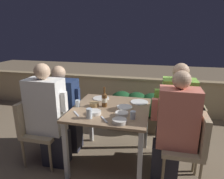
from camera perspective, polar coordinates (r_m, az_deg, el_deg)
The scene contains 25 objects.
ground_plane at distance 2.85m, azimuth -0.36°, elevation -19.68°, with size 16.00×16.00×0.00m, color #847056.
parapet_wall at distance 4.29m, azimuth 5.37°, elevation -1.32°, with size 9.00×0.18×0.74m.
dining_table at distance 2.51m, azimuth -0.38°, elevation -7.36°, with size 0.94×0.97×0.76m.
planter_hedge at distance 3.52m, azimuth 6.95°, elevation -5.46°, with size 0.95×0.47×0.66m.
chair_left_near at distance 2.78m, azimuth -20.87°, elevation -9.44°, with size 0.44×0.43×0.85m.
person_white_polo at distance 2.62m, azimuth -17.65°, elevation -7.25°, with size 0.51×0.26×1.32m.
chair_left_far at distance 3.05m, azimuth -16.92°, elevation -6.72°, with size 0.44×0.43×0.85m.
person_navy_jumper at distance 2.92m, azimuth -13.72°, elevation -5.47°, with size 0.52×0.26×1.23m.
chair_right_near at distance 2.41m, azimuth 21.70°, elevation -13.63°, with size 0.44×0.43×0.85m.
person_coral_top at distance 2.33m, azimuth 17.25°, elevation -10.59°, with size 0.50×0.26×1.30m.
chair_right_far at distance 2.69m, azimuth 21.19°, elevation -10.33°, with size 0.44×0.43×0.85m.
person_green_blouse at distance 2.61m, azimuth 17.30°, elevation -7.18°, with size 0.48×0.26×1.32m.
beer_bottle at distance 2.50m, azimuth -2.18°, elevation -2.79°, with size 0.07×0.07×0.26m.
plate_0 at distance 2.82m, azimuth -3.15°, elevation -2.51°, with size 0.23×0.23×0.01m.
plate_1 at distance 2.51m, azimuth 3.61°, elevation -4.99°, with size 0.20×0.20×0.01m.
plate_2 at distance 2.69m, azimuth 7.82°, elevation -3.58°, with size 0.24×0.24×0.01m.
bowl_0 at distance 2.54m, azimuth -5.10°, elevation -4.18°, with size 0.12×0.12×0.05m.
bowl_1 at distance 2.09m, azimuth 2.16°, elevation -8.95°, with size 0.15×0.15×0.04m.
bowl_2 at distance 2.31m, azimuth -5.00°, elevation -6.43°, with size 0.15×0.15×0.04m.
bowl_3 at distance 2.26m, azimuth 2.80°, elevation -6.93°, with size 0.15×0.15×0.05m.
glass_cup_0 at distance 2.20m, azimuth -6.52°, elevation -6.80°, with size 0.06×0.06×0.11m.
glass_cup_1 at distance 2.18m, azimuth 5.98°, elevation -7.28°, with size 0.06×0.06×0.09m.
glass_cup_2 at distance 2.55m, azimuth -9.78°, elevation -3.91°, with size 0.06×0.06×0.09m.
fork_0 at distance 2.35m, azimuth -10.17°, elevation -6.81°, with size 0.13×0.14×0.01m.
fork_1 at distance 2.17m, azimuth -2.26°, elevation -8.51°, with size 0.12×0.15×0.01m.
Camera 1 is at (0.55, -2.23, 1.68)m, focal length 32.00 mm.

